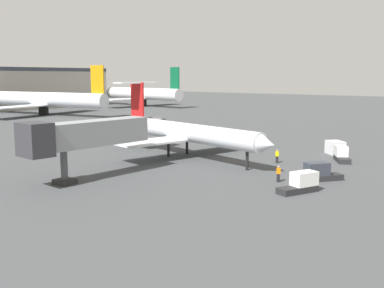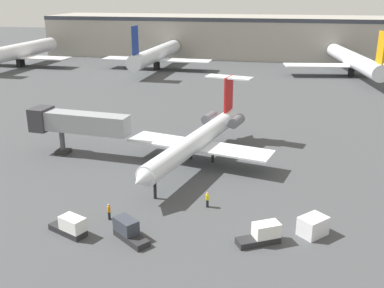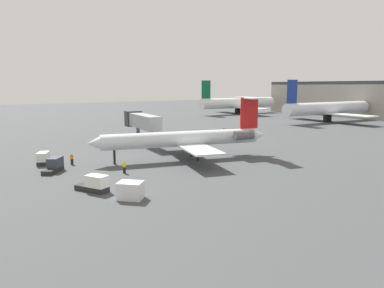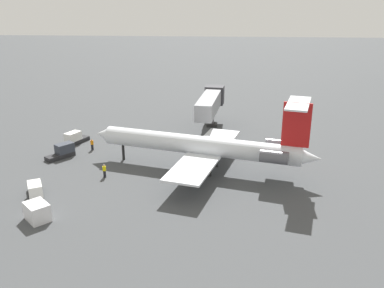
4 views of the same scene
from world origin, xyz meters
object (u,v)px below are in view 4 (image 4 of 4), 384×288
Objects in this scene: baggage_tug_lead at (35,191)px; jet_bridge at (211,102)px; ground_crew_marshaller at (104,171)px; ground_crew_loader at (92,144)px; cargo_container_uld at (37,212)px; baggage_tug_spare at (63,151)px; regional_jet at (207,145)px; baggage_tug_trailing at (75,138)px.

jet_bridge is at bearing 145.70° from baggage_tug_lead.
jet_bridge reaches higher than ground_crew_marshaller.
cargo_container_uld is at bearing 2.38° from ground_crew_loader.
baggage_tug_spare is at bearing -172.11° from baggage_tug_lead.
baggage_tug_spare is 17.23m from cargo_container_uld.
ground_crew_loader is 15.36m from baggage_tug_lead.
ground_crew_loader is at bearing 134.28° from baggage_tug_spare.
regional_jet is 7.26× the size of baggage_tug_spare.
ground_crew_loader is at bearing -109.95° from regional_jet.
baggage_tug_trailing is 22.75m from cargo_container_uld.
cargo_container_uld is at bearing 26.82° from baggage_tug_lead.
ground_crew_loader is 0.54× the size of cargo_container_uld.
baggage_tug_trailing reaches higher than cargo_container_uld.
cargo_container_uld is (10.61, -3.69, 0.05)m from ground_crew_marshaller.
regional_jet is at bearing 0.83° from jet_bridge.
cargo_container_uld reaches higher than ground_crew_loader.
ground_crew_marshaller is at bearing -76.03° from regional_jet.
baggage_tug_spare is (5.58, 0.29, 0.00)m from baggage_tug_trailing.
cargo_container_uld is at bearing 13.41° from baggage_tug_spare.
baggage_tug_lead reaches higher than ground_crew_loader.
baggage_tug_lead and baggage_tug_spare have the same top height.
baggage_tug_spare is at bearing -45.72° from ground_crew_loader.
ground_crew_loader is 0.40× the size of baggage_tug_lead.
ground_crew_marshaller is at bearing -30.61° from jet_bridge.
baggage_tug_trailing is at bearing -66.31° from jet_bridge.
ground_crew_loader is 4.43m from baggage_tug_spare.
baggage_tug_lead is at bearing -34.30° from jet_bridge.
ground_crew_loader is at bearing -153.97° from ground_crew_marshaller.
baggage_tug_trailing reaches higher than ground_crew_marshaller.
regional_jet is 2.02× the size of jet_bridge.
baggage_tug_trailing is 1.05× the size of baggage_tug_spare.
cargo_container_uld reaches higher than ground_crew_marshaller.
ground_crew_loader is at bearing 54.23° from baggage_tug_trailing.
cargo_container_uld is (16.76, 3.99, 0.07)m from baggage_tug_spare.
baggage_tug_trailing is (-17.79, -1.98, 0.00)m from baggage_tug_lead.
cargo_container_uld is at bearing 10.86° from baggage_tug_trailing.
baggage_tug_spare is at bearing 3.00° from baggage_tug_trailing.
baggage_tug_lead is (15.29, -1.48, -0.02)m from ground_crew_loader.
baggage_tug_lead is at bearing -44.70° from ground_crew_marshaller.
jet_bridge is at bearing 124.18° from ground_crew_loader.
regional_jet reaches higher than baggage_tug_lead.
regional_jet is at bearing 116.40° from baggage_tug_lead.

